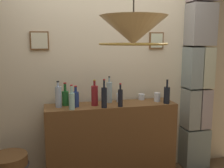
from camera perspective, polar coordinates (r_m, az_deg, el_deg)
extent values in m
cube|color=beige|center=(3.34, -1.31, 3.83)|extent=(3.61, 0.08, 2.79)
cube|color=brown|center=(3.20, -15.35, 8.99)|extent=(0.21, 0.03, 0.21)
cube|color=beige|center=(3.18, -15.35, 8.99)|extent=(0.18, 0.01, 0.18)
cube|color=brown|center=(3.48, 9.50, 9.21)|extent=(0.19, 0.03, 0.21)
cube|color=beige|center=(3.46, 9.61, 9.20)|extent=(0.16, 0.01, 0.18)
cube|color=gray|center=(3.93, 17.03, -12.62)|extent=(0.35, 0.32, 0.53)
cube|color=gray|center=(3.72, 16.26, -4.98)|extent=(0.16, 0.32, 0.53)
cube|color=#A69999|center=(3.81, 18.57, -4.75)|extent=(0.15, 0.32, 0.53)
cube|color=gray|center=(3.62, 16.67, 3.44)|extent=(0.16, 0.32, 0.53)
cube|color=beige|center=(3.72, 19.01, 3.46)|extent=(0.16, 0.32, 0.53)
cube|color=gray|center=(3.66, 18.30, 12.00)|extent=(0.33, 0.32, 0.53)
cube|color=brown|center=(3.30, -0.21, -12.55)|extent=(1.55, 0.38, 0.97)
cylinder|color=navy|center=(3.03, -7.79, -3.31)|extent=(0.07, 0.07, 0.17)
cylinder|color=navy|center=(3.01, -7.84, -1.15)|extent=(0.03, 0.03, 0.06)
cylinder|color=maroon|center=(3.00, -7.85, -0.48)|extent=(0.03, 0.03, 0.01)
cylinder|color=black|center=(3.23, 11.70, -2.39)|extent=(0.07, 0.07, 0.20)
cylinder|color=black|center=(3.21, 11.78, 0.03)|extent=(0.02, 0.02, 0.08)
cylinder|color=black|center=(3.20, 11.81, 0.83)|extent=(0.03, 0.03, 0.01)
cylinder|color=#A5B7CD|center=(3.04, -11.47, -2.76)|extent=(0.07, 0.07, 0.24)
cylinder|color=#A5B7CD|center=(3.02, -11.56, -0.09)|extent=(0.03, 0.03, 0.05)
cylinder|color=black|center=(3.01, -11.58, 0.52)|extent=(0.03, 0.03, 0.01)
cylinder|color=#A1D1C2|center=(2.92, -8.64, -3.72)|extent=(0.06, 0.06, 0.18)
cylinder|color=#A1D1C2|center=(2.89, -8.71, -1.17)|extent=(0.02, 0.02, 0.08)
cylinder|color=maroon|center=(2.89, -8.73, -0.27)|extent=(0.03, 0.03, 0.01)
cylinder|color=black|center=(2.97, -1.70, -2.96)|extent=(0.06, 0.06, 0.23)
cylinder|color=black|center=(2.94, -1.72, 0.03)|extent=(0.02, 0.02, 0.08)
cylinder|color=maroon|center=(2.93, -1.72, 0.96)|extent=(0.02, 0.02, 0.01)
cylinder|color=#1A5723|center=(3.12, -10.00, -3.06)|extent=(0.08, 0.08, 0.17)
cylinder|color=#1A5723|center=(3.09, -10.07, -0.74)|extent=(0.03, 0.03, 0.09)
cylinder|color=maroon|center=(3.08, -10.10, 0.18)|extent=(0.04, 0.04, 0.01)
cylinder|color=maroon|center=(3.07, -3.76, -2.53)|extent=(0.08, 0.08, 0.23)
cylinder|color=maroon|center=(3.04, -3.79, 0.14)|extent=(0.03, 0.03, 0.06)
cylinder|color=#B7932D|center=(3.04, -3.80, 0.81)|extent=(0.03, 0.03, 0.01)
cylinder|color=#A2BDC3|center=(3.21, -0.59, -1.82)|extent=(0.07, 0.07, 0.25)
cylinder|color=#A2BDC3|center=(3.18, -0.59, 0.90)|extent=(0.02, 0.02, 0.06)
cylinder|color=black|center=(3.18, -0.59, 1.54)|extent=(0.02, 0.02, 0.01)
cylinder|color=black|center=(3.02, 1.80, -3.06)|extent=(0.06, 0.06, 0.20)
cylinder|color=black|center=(2.99, 1.81, -0.64)|extent=(0.02, 0.02, 0.06)
cylinder|color=maroon|center=(2.98, 1.82, 0.06)|extent=(0.03, 0.03, 0.01)
cylinder|color=silver|center=(3.40, 6.37, -2.75)|extent=(0.08, 0.08, 0.07)
cylinder|color=silver|center=(3.32, 9.70, -2.80)|extent=(0.08, 0.08, 0.11)
cylinder|color=silver|center=(3.25, 1.61, -2.95)|extent=(0.07, 0.07, 0.11)
cone|color=beige|center=(2.18, 4.61, 11.45)|extent=(0.55, 0.55, 0.23)
torus|color=#AD8433|center=(2.18, 4.57, 8.59)|extent=(0.56, 0.56, 0.02)
torus|color=#333338|center=(3.09, -21.31, -16.11)|extent=(0.41, 0.41, 0.02)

